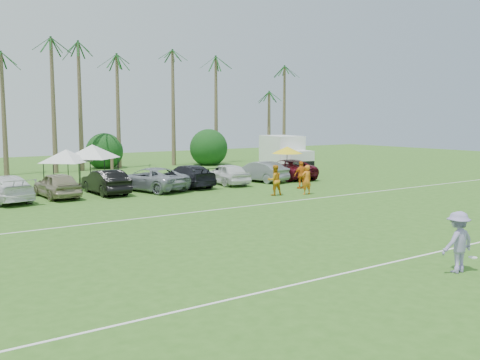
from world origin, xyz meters
TOP-DOWN VIEW (x-y plane):
  - ground at (0.00, 0.00)m, footprint 120.00×120.00m
  - field_lines at (0.00, 8.00)m, footprint 80.00×12.10m
  - palm_tree_5 at (0.00, 38.00)m, footprint 2.40×2.40m
  - palm_tree_6 at (4.00, 38.00)m, footprint 2.40×2.40m
  - palm_tree_7 at (8.00, 38.00)m, footprint 2.40×2.40m
  - palm_tree_8 at (13.00, 38.00)m, footprint 2.40×2.40m
  - palm_tree_9 at (18.00, 38.00)m, footprint 2.40×2.40m
  - palm_tree_10 at (23.00, 38.00)m, footprint 2.40×2.40m
  - palm_tree_11 at (27.00, 38.00)m, footprint 2.40×2.40m
  - bush_tree_2 at (6.00, 39.00)m, footprint 4.00×4.00m
  - bush_tree_3 at (16.00, 39.00)m, footprint 4.00×4.00m
  - sideline_player_a at (10.11, 15.61)m, footprint 0.72×0.51m
  - sideline_player_b at (8.19, 16.40)m, footprint 1.06×0.91m
  - sideline_player_c at (11.65, 17.89)m, footprint 1.15×0.60m
  - box_truck at (17.67, 26.98)m, footprint 3.64×6.57m
  - canopy_tent_left at (-1.35, 27.21)m, footprint 3.81×3.81m
  - canopy_tent_right at (0.62, 27.61)m, footprint 4.18×4.18m
  - market_umbrella at (13.73, 21.95)m, footprint 2.35×2.35m
  - frisbee_player at (2.63, 0.13)m, footprint 1.34×0.80m
  - parked_car_3 at (-6.15, 23.08)m, footprint 2.82×5.52m
  - parked_car_4 at (-3.18, 23.07)m, footprint 2.04×4.59m
  - parked_car_5 at (-0.20, 22.94)m, footprint 1.73×4.69m
  - parked_car_6 at (2.78, 22.75)m, footprint 4.08×6.03m
  - parked_car_7 at (5.76, 23.13)m, footprint 2.22×5.31m
  - parked_car_8 at (8.74, 22.66)m, footprint 2.15×4.63m
  - parked_car_9 at (11.72, 22.74)m, footprint 2.54×4.89m
  - parked_car_10 at (14.70, 23.05)m, footprint 3.22×5.79m

SIDE VIEW (x-z plane):
  - ground at x=0.00m, z-range 0.00..0.00m
  - field_lines at x=0.00m, z-range 0.00..0.01m
  - parked_car_3 at x=-6.15m, z-range 0.00..1.53m
  - parked_car_4 at x=-3.18m, z-range 0.00..1.53m
  - parked_car_5 at x=-0.20m, z-range 0.00..1.53m
  - parked_car_6 at x=2.78m, z-range 0.00..1.53m
  - parked_car_7 at x=5.76m, z-range 0.00..1.53m
  - parked_car_8 at x=8.74m, z-range 0.00..1.53m
  - parked_car_9 at x=11.72m, z-range 0.00..1.53m
  - parked_car_10 at x=14.70m, z-range 0.00..1.53m
  - sideline_player_a at x=10.11m, z-range 0.00..1.85m
  - sideline_player_c at x=11.65m, z-range 0.00..1.88m
  - sideline_player_b at x=8.19m, z-range 0.00..1.89m
  - frisbee_player at x=2.63m, z-range 0.00..1.92m
  - box_truck at x=17.67m, z-range 0.11..3.31m
  - bush_tree_2 at x=6.00m, z-range -0.20..3.80m
  - bush_tree_3 at x=16.00m, z-range -0.20..3.80m
  - market_umbrella at x=13.73m, z-range 1.04..3.65m
  - canopy_tent_left at x=-1.35m, z-range 1.10..4.19m
  - canopy_tent_right at x=0.62m, z-range 1.21..4.59m
  - palm_tree_8 at x=13.00m, z-range 3.03..11.93m
  - palm_tree_5 at x=0.00m, z-range 3.40..13.30m
  - palm_tree_9 at x=18.00m, z-range 3.40..13.30m
  - palm_tree_6 at x=4.00m, z-range 3.76..14.66m
  - palm_tree_10 at x=23.00m, z-range 3.76..14.66m
  - palm_tree_7 at x=8.00m, z-range 4.11..16.01m
  - palm_tree_11 at x=27.00m, z-range 4.11..16.01m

